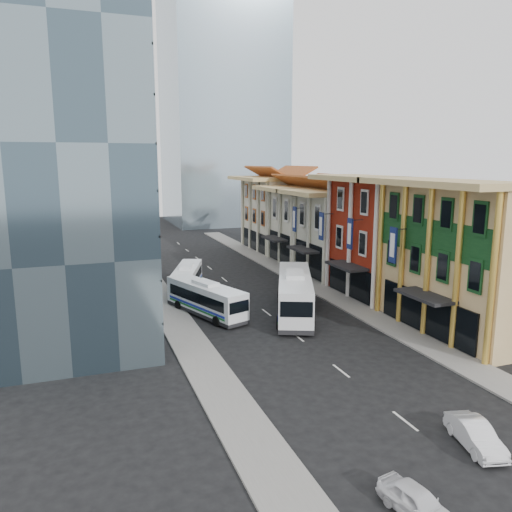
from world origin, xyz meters
name	(u,v)px	position (x,y,z in m)	size (l,w,h in m)	color
ground	(349,377)	(0.00, 0.00, 0.00)	(200.00, 200.00, 0.00)	black
sidewalk_right	(315,287)	(8.50, 22.00, 0.07)	(3.00, 90.00, 0.15)	slate
sidewalk_left	(163,301)	(-8.50, 22.00, 0.07)	(3.00, 90.00, 0.15)	slate
shophouse_tan	(470,259)	(14.00, 5.00, 6.00)	(8.00, 14.00, 12.00)	tan
shophouse_red	(385,238)	(14.00, 17.00, 6.00)	(8.00, 10.00, 12.00)	maroon
shophouse_cream_near	(340,235)	(14.00, 26.50, 5.00)	(8.00, 9.00, 10.00)	beige
shophouse_cream_mid	(308,226)	(14.00, 35.50, 5.00)	(8.00, 9.00, 10.00)	beige
shophouse_cream_far	(279,215)	(14.00, 46.00, 5.50)	(8.00, 12.00, 11.00)	beige
office_tower	(61,148)	(-17.00, 19.00, 15.00)	(12.00, 26.00, 30.00)	#374B58
office_block_far	(77,215)	(-16.00, 42.00, 7.00)	(10.00, 18.00, 14.00)	gray
bus_left_near	(206,298)	(-5.50, 16.20, 1.61)	(2.35, 10.02, 3.21)	white
bus_left_far	(187,279)	(-5.50, 24.37, 1.55)	(2.26, 9.64, 3.09)	white
bus_right	(295,293)	(2.20, 13.55, 2.04)	(2.97, 12.69, 4.07)	silver
sedan_left	(418,502)	(-4.12, -12.35, 0.60)	(1.43, 3.53, 1.20)	silver
sedan_right	(475,435)	(1.67, -9.26, 0.65)	(1.37, 3.92, 1.30)	silver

